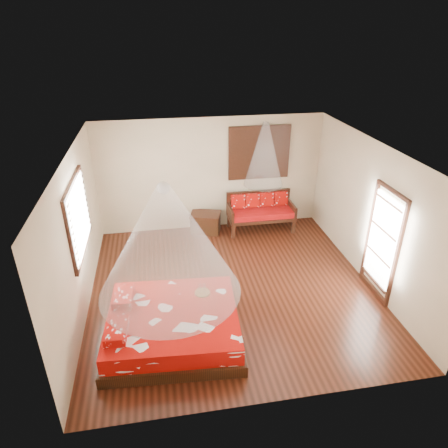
{
  "coord_description": "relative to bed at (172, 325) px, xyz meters",
  "views": [
    {
      "loc": [
        -1.29,
        -6.42,
        4.77
      ],
      "look_at": [
        -0.06,
        0.55,
        1.15
      ],
      "focal_mm": 32.0,
      "sensor_mm": 36.0,
      "label": 1
    }
  ],
  "objects": [
    {
      "name": "mosquito_net_main",
      "position": [
        0.02,
        -0.0,
        1.6
      ],
      "size": [
        2.22,
        2.22,
        1.8
      ],
      "primitive_type": "cone",
      "color": "white",
      "rests_on": "ceiling"
    },
    {
      "name": "window_left",
      "position": [
        -1.46,
        1.4,
        1.45
      ],
      "size": [
        0.1,
        1.74,
        1.34
      ],
      "color": "black",
      "rests_on": "wall_left"
    },
    {
      "name": "glazed_door",
      "position": [
        3.96,
        0.6,
        0.82
      ],
      "size": [
        0.08,
        1.02,
        2.16
      ],
      "color": "black",
      "rests_on": "floor"
    },
    {
      "name": "bed",
      "position": [
        0.0,
        0.0,
        0.0
      ],
      "size": [
        2.34,
        2.15,
        0.65
      ],
      "rotation": [
        0.0,
        0.0,
        -0.07
      ],
      "color": "black",
      "rests_on": "floor"
    },
    {
      "name": "mosquito_net_daybed",
      "position": [
        2.43,
        3.45,
        1.75
      ],
      "size": [
        0.93,
        0.93,
        1.5
      ],
      "primitive_type": "cone",
      "color": "white",
      "rests_on": "ceiling"
    },
    {
      "name": "wine_tray",
      "position": [
        0.57,
        0.44,
        0.31
      ],
      "size": [
        0.27,
        0.27,
        0.22
      ],
      "rotation": [
        0.0,
        0.0,
        -0.13
      ],
      "color": "brown",
      "rests_on": "bed"
    },
    {
      "name": "room",
      "position": [
        1.25,
        1.2,
        1.15
      ],
      "size": [
        5.54,
        5.54,
        2.84
      ],
      "color": "black",
      "rests_on": "ground"
    },
    {
      "name": "daybed",
      "position": [
        2.43,
        3.58,
        0.27
      ],
      "size": [
        1.65,
        0.73,
        0.94
      ],
      "color": "black",
      "rests_on": "floor"
    },
    {
      "name": "shutter_panel",
      "position": [
        2.43,
        3.92,
        1.65
      ],
      "size": [
        1.52,
        0.06,
        1.32
      ],
      "color": "black",
      "rests_on": "wall_back"
    },
    {
      "name": "storage_chest",
      "position": [
        1.05,
        3.65,
        0.0
      ],
      "size": [
        0.85,
        0.72,
        0.5
      ],
      "rotation": [
        0.0,
        0.0,
        -0.29
      ],
      "color": "black",
      "rests_on": "floor"
    }
  ]
}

